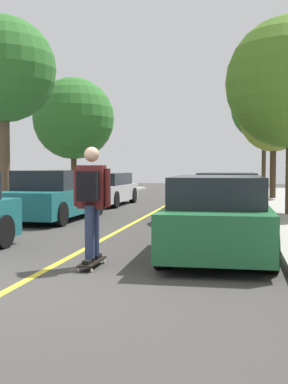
% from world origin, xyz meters
% --- Properties ---
extents(ground, '(80.00, 80.00, 0.00)m').
position_xyz_m(ground, '(0.00, 0.00, 0.00)').
color(ground, '#3D3A38').
extents(center_line, '(0.12, 39.20, 0.01)m').
position_xyz_m(center_line, '(0.00, 4.00, 0.00)').
color(center_line, gold).
rests_on(center_line, ground).
extents(parked_car_left_near, '(2.00, 4.53, 1.44)m').
position_xyz_m(parked_car_left_near, '(-2.48, 7.81, 0.70)').
color(parked_car_left_near, '#196066').
rests_on(parked_car_left_near, ground).
extents(parked_car_left_far, '(1.95, 4.33, 1.29)m').
position_xyz_m(parked_car_left_far, '(-2.48, 13.39, 0.65)').
color(parked_car_left_far, '#B7B7BC').
rests_on(parked_car_left_far, ground).
extents(parked_car_right_nearest, '(1.85, 4.21, 1.38)m').
position_xyz_m(parked_car_right_nearest, '(2.48, 2.86, 0.69)').
color(parked_car_right_nearest, '#1E5B33').
rests_on(parked_car_right_nearest, ground).
extents(parked_car_right_near, '(2.04, 4.27, 1.36)m').
position_xyz_m(parked_car_right_near, '(2.48, 9.09, 0.68)').
color(parked_car_right_near, white).
rests_on(parked_car_right_near, ground).
extents(street_tree_left_nearest, '(3.26, 3.26, 6.04)m').
position_xyz_m(street_tree_left_nearest, '(-4.34, 8.42, 4.52)').
color(street_tree_left_nearest, brown).
rests_on(street_tree_left_nearest, sidewalk_left).
extents(street_tree_left_near, '(3.58, 3.58, 5.31)m').
position_xyz_m(street_tree_left_near, '(-4.34, 15.00, 3.66)').
color(street_tree_left_near, '#4C3823').
rests_on(street_tree_left_near, sidewalk_left).
extents(street_tree_right_near, '(3.02, 3.02, 5.10)m').
position_xyz_m(street_tree_right_near, '(4.34, 17.11, 3.72)').
color(street_tree_right_near, '#3D2D1E').
rests_on(street_tree_right_near, sidewalk_right).
extents(street_tree_right_far, '(4.07, 4.07, 7.05)m').
position_xyz_m(street_tree_right_far, '(4.34, 25.47, 5.14)').
color(street_tree_right_far, '#3D2D1E').
rests_on(street_tree_right_far, sidewalk_right).
extents(skateboard, '(0.23, 0.84, 0.10)m').
position_xyz_m(skateboard, '(0.63, 1.37, 0.09)').
color(skateboard, black).
rests_on(skateboard, ground).
extents(skateboarder, '(0.58, 0.70, 1.75)m').
position_xyz_m(skateboarder, '(0.63, 1.34, 1.09)').
color(skateboarder, black).
rests_on(skateboarder, skateboard).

